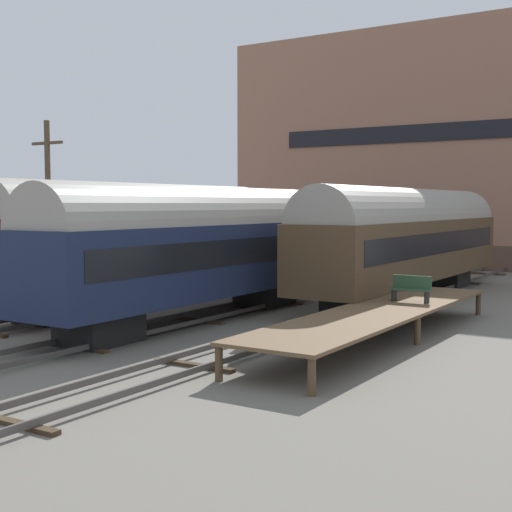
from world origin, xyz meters
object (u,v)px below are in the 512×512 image
bench (411,288)px  train_car_navy (195,245)px  train_car_maroon (147,236)px  train_car_brown (408,237)px  utility_pole (48,210)px

bench → train_car_navy: bearing=-160.6°
train_car_navy → train_car_maroon: bearing=150.9°
train_car_brown → utility_pole: 16.14m
train_car_navy → train_car_brown: bearing=66.3°
bench → utility_pole: 15.67m
train_car_brown → utility_pole: size_ratio=2.34×
train_car_navy → train_car_brown: (4.52, 10.31, 0.04)m
train_car_brown → train_car_maroon: (-9.04, -7.79, 0.12)m
train_car_maroon → utility_pole: utility_pole is taller
train_car_maroon → bench: (11.98, 0.12, -1.54)m
train_car_maroon → utility_pole: bearing=-140.6°
train_car_brown → bench: train_car_brown is taller
train_car_navy → train_car_brown: train_car_brown is taller
train_car_maroon → utility_pole: (-3.22, -2.65, 1.12)m
train_car_navy → train_car_maroon: train_car_maroon is taller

